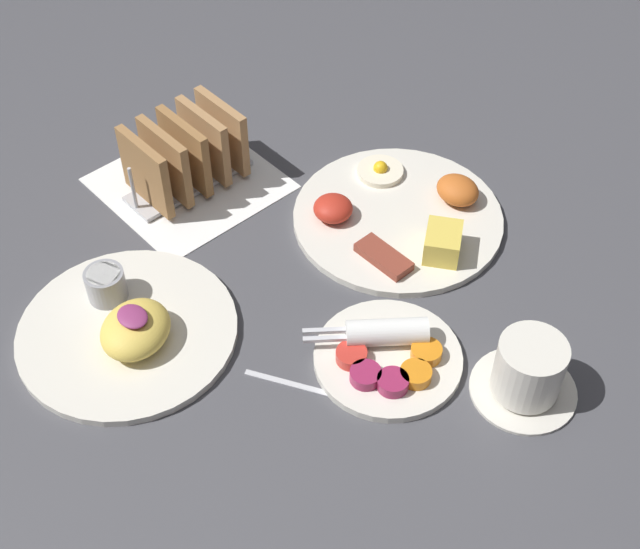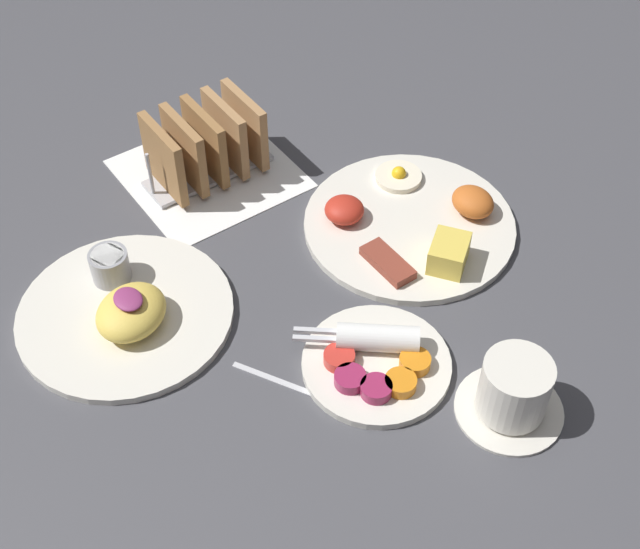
{
  "view_description": "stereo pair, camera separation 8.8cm",
  "coord_description": "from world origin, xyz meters",
  "px_view_note": "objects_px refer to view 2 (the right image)",
  "views": [
    {
      "loc": [
        0.6,
        -0.48,
        0.82
      ],
      "look_at": [
        0.05,
        0.02,
        0.03
      ],
      "focal_mm": 50.0,
      "sensor_mm": 36.0,
      "label": 1
    },
    {
      "loc": [
        0.65,
        -0.41,
        0.82
      ],
      "look_at": [
        0.05,
        0.02,
        0.03
      ],
      "focal_mm": 50.0,
      "sensor_mm": 36.0,
      "label": 2
    }
  ],
  "objects_px": {
    "plate_condiments": "(376,361)",
    "plate_foreground": "(125,308)",
    "toast_rack": "(205,145)",
    "coffee_cup": "(514,391)",
    "plate_breakfast": "(413,223)"
  },
  "relations": [
    {
      "from": "plate_condiments",
      "to": "plate_foreground",
      "type": "height_order",
      "value": "plate_foreground"
    },
    {
      "from": "plate_foreground",
      "to": "coffee_cup",
      "type": "relative_size",
      "value": 2.16
    },
    {
      "from": "coffee_cup",
      "to": "plate_foreground",
      "type": "bearing_deg",
      "value": -142.48
    },
    {
      "from": "plate_breakfast",
      "to": "toast_rack",
      "type": "distance_m",
      "value": 0.3
    },
    {
      "from": "plate_breakfast",
      "to": "coffee_cup",
      "type": "distance_m",
      "value": 0.3
    },
    {
      "from": "plate_condiments",
      "to": "plate_foreground",
      "type": "bearing_deg",
      "value": -139.67
    },
    {
      "from": "plate_condiments",
      "to": "toast_rack",
      "type": "xyz_separation_m",
      "value": [
        -0.4,
        0.02,
        0.04
      ]
    },
    {
      "from": "plate_condiments",
      "to": "coffee_cup",
      "type": "height_order",
      "value": "coffee_cup"
    },
    {
      "from": "toast_rack",
      "to": "plate_breakfast",
      "type": "bearing_deg",
      "value": 32.95
    },
    {
      "from": "plate_foreground",
      "to": "coffee_cup",
      "type": "height_order",
      "value": "coffee_cup"
    },
    {
      "from": "plate_condiments",
      "to": "plate_breakfast",
      "type": "bearing_deg",
      "value": 130.53
    },
    {
      "from": "plate_condiments",
      "to": "coffee_cup",
      "type": "bearing_deg",
      "value": 31.96
    },
    {
      "from": "toast_rack",
      "to": "coffee_cup",
      "type": "relative_size",
      "value": 1.5
    },
    {
      "from": "toast_rack",
      "to": "coffee_cup",
      "type": "height_order",
      "value": "toast_rack"
    },
    {
      "from": "coffee_cup",
      "to": "plate_condiments",
      "type": "bearing_deg",
      "value": -148.04
    }
  ]
}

